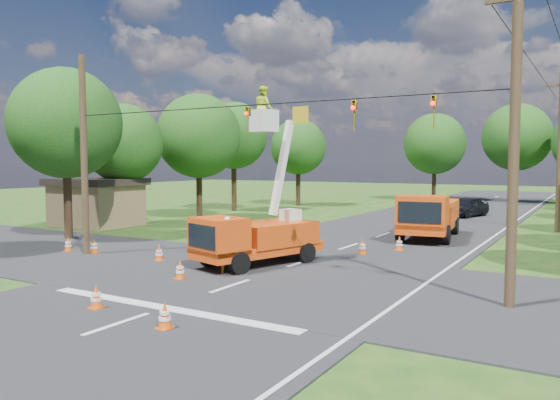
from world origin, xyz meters
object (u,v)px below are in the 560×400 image
Objects in this scene: traffic_cone_4 at (159,253)px; pole_right_near at (515,131)px; traffic_cone_0 at (96,297)px; bucket_truck at (256,227)px; distant_car at (467,207)px; traffic_cone_3 at (399,243)px; pole_right_mid at (560,147)px; traffic_cone_5 at (94,246)px; tree_left_b at (66,124)px; ground_worker at (227,247)px; traffic_cone_7 at (447,230)px; traffic_cone_1 at (165,316)px; shed at (96,202)px; tree_left_d at (199,136)px; traffic_cone_2 at (362,247)px; traffic_cone_6 at (68,244)px; tree_far_b at (517,137)px; tree_left_e at (234,136)px; tree_left_c at (123,144)px; traffic_cone_8 at (180,270)px; second_truck at (428,215)px; tree_left_f at (298,147)px; pole_left at (84,156)px; tree_far_a at (435,144)px.

pole_right_near is (13.97, -0.44, 4.75)m from traffic_cone_4.
bucket_truck is at bearing 87.49° from traffic_cone_0.
distant_car is 33.05m from traffic_cone_0.
pole_right_mid reaches higher than traffic_cone_3.
tree_left_b is (-5.14, 2.67, 5.95)m from traffic_cone_5.
ground_worker is 15.70m from traffic_cone_7.
tree_left_b reaches higher than traffic_cone_3.
distant_car is 6.40× the size of traffic_cone_1.
tree_left_d is (3.00, 7.00, 4.50)m from shed.
traffic_cone_2 is at bearing -117.85° from pole_right_mid.
bucket_truck is 10.29× the size of traffic_cone_6.
ground_worker is 22.87m from pole_right_mid.
traffic_cone_5 is 46.79m from tree_far_b.
tree_left_e is (-25.30, 2.00, 1.38)m from pole_right_mid.
tree_far_b is at bearing 61.56° from tree_left_c.
traffic_cone_4 is at bearing 133.73° from traffic_cone_1.
ground_worker is at bearing -95.57° from tree_far_b.
tree_left_d is (1.50, 6.00, 0.69)m from tree_left_c.
traffic_cone_8 is (8.58, -2.00, 0.00)m from traffic_cone_6.
tree_left_f reaches higher than second_truck.
traffic_cone_0 is at bearing -95.27° from tree_far_b.
traffic_cone_0 is at bearing -132.97° from ground_worker.
traffic_cone_0 is at bearing -103.14° from traffic_cone_7.
tree_left_d is (-0.50, 12.00, -0.18)m from tree_left_b.
shed reaches higher than distant_car.
traffic_cone_1 is 0.13× the size of shed.
shed is at bearing -94.90° from tree_left_e.
traffic_cone_4 is at bearing -62.27° from tree_left_e.
traffic_cone_1 is 24.22m from tree_left_c.
tree_far_b reaches higher than pole_left.
traffic_cone_7 is (0.66, 6.55, 0.00)m from traffic_cone_3.
ground_worker is 0.22× the size of tree_left_b.
traffic_cone_7 is 1.00× the size of traffic_cone_8.
ground_worker is at bearing -113.95° from second_truck.
tree_left_e is 24.09m from tree_far_a.
bucket_truck is at bearing -64.60° from tree_left_f.
tree_left_e is at bearing 118.15° from traffic_cone_0.
tree_far_b is (-5.50, 45.00, 1.70)m from pole_right_near.
pole_left is 0.97× the size of tree_left_b.
tree_far_b reaches higher than ground_worker.
traffic_cone_0 is at bearing -79.91° from distant_car.
second_truck is at bearing 114.51° from pole_right_near.
second_truck is 19.63m from traffic_cone_0.
traffic_cone_7 is (8.64, 14.36, 0.00)m from traffic_cone_4.
pole_left is (-8.09, 0.20, 3.49)m from ground_worker.
distant_car is at bearing 92.15° from traffic_cone_3.
second_truck is 18.01m from pole_left.
pole_right_mid is at bearing 24.36° from shed.
traffic_cone_3 is 19.69m from tree_left_c.
tree_left_b is at bearing -103.36° from tree_far_a.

